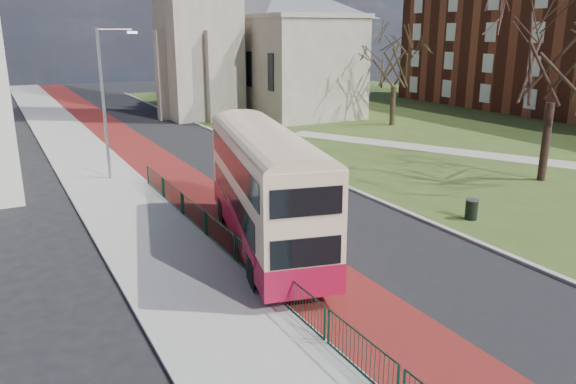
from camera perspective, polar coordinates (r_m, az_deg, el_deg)
ground at (r=18.32m, az=8.33°, el=-9.89°), size 160.00×160.00×0.00m
road_carriageway at (r=35.95m, az=-8.82°, el=3.10°), size 9.00×120.00×0.01m
bus_lane at (r=35.18m, az=-12.96°, el=2.59°), size 3.40×120.00×0.01m
pavement_west at (r=34.42m, az=-19.06°, el=1.91°), size 4.00×120.00×0.12m
kerb_west at (r=34.76m, az=-15.82°, el=2.33°), size 0.25×120.00×0.13m
kerb_east at (r=39.43m, az=-3.49°, el=4.50°), size 0.25×80.00×0.13m
grass_green at (r=50.91m, az=17.43°, el=6.38°), size 40.00×80.00×0.04m
footpath at (r=38.69m, az=23.69°, el=2.92°), size 18.84×32.82×0.03m
pedestrian_railing at (r=19.95m, az=-5.42°, el=-5.82°), size 0.07×24.00×1.12m
streetlamp at (r=31.81m, az=-18.02°, el=9.22°), size 2.13×0.18×8.00m
bus at (r=20.61m, az=-2.34°, el=0.75°), size 4.84×10.87×4.43m
winter_tree_near at (r=32.98m, az=25.85°, el=13.93°), size 9.14×9.14×10.93m
winter_tree_far at (r=49.48m, az=10.84°, el=13.48°), size 6.40×6.40×8.54m
litter_bin at (r=25.67m, az=18.14°, el=-1.66°), size 0.69×0.69×0.92m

